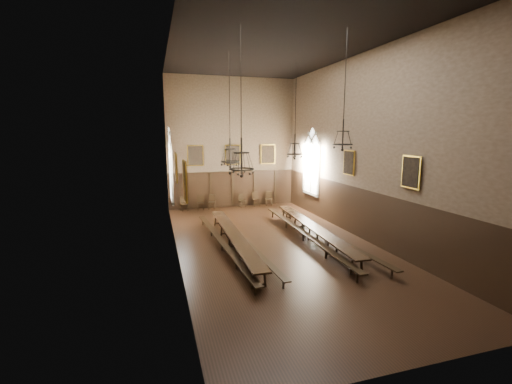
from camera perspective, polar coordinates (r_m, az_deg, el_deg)
name	(u,v)px	position (r m, az deg, el deg)	size (l,w,h in m)	color
floor	(275,245)	(16.38, 3.22, -8.82)	(9.00, 18.00, 0.02)	black
ceiling	(277,43)	(15.97, 3.56, 23.53)	(9.00, 18.00, 0.02)	black
wall_back	(232,143)	(24.19, -3.98, 8.11)	(9.00, 0.02, 9.00)	#79624A
wall_front	(429,170)	(7.73, 26.85, 3.35)	(9.00, 0.02, 9.00)	#79624A
wall_left	(173,151)	(14.63, -13.59, 6.72)	(0.02, 18.00, 9.00)	#79624A
wall_right	(363,148)	(17.59, 17.44, 7.03)	(0.02, 18.00, 9.00)	#79624A
wainscot_panelling	(275,219)	(16.02, 3.26, -4.55)	(9.00, 18.00, 2.50)	black
table_left	(234,241)	(15.77, -3.72, -8.16)	(0.82, 9.23, 0.72)	black
table_right	(313,233)	(17.15, 9.50, -6.77)	(1.23, 9.36, 0.73)	black
bench_left_outer	(222,244)	(15.61, -5.70, -8.68)	(0.80, 9.89, 0.45)	black
bench_left_inner	(246,244)	(15.62, -1.68, -8.71)	(0.72, 9.03, 0.41)	black
bench_right_inner	(303,235)	(16.98, 7.88, -7.11)	(0.59, 10.59, 0.48)	black
bench_right_outer	(326,236)	(17.07, 11.57, -7.19)	(0.80, 9.94, 0.45)	black
chair_0	(184,207)	(23.67, -11.91, -2.38)	(0.56, 0.56, 0.99)	black
chair_1	(201,205)	(23.76, -9.19, -2.23)	(0.50, 0.50, 1.01)	black
chair_2	(212,205)	(23.92, -7.38, -2.11)	(0.56, 0.56, 1.01)	black
chair_4	(242,203)	(24.36, -2.35, -1.85)	(0.52, 0.52, 0.95)	black
chair_5	(256,202)	(24.67, -0.06, -1.64)	(0.51, 0.51, 1.03)	black
chair_6	(269,201)	(24.91, 2.13, -1.55)	(0.55, 0.55, 1.01)	black
chandelier_back_left	(230,155)	(17.04, -4.32, 6.16)	(0.94, 0.94, 5.35)	black
chandelier_back_right	(295,148)	(18.83, 6.49, 7.27)	(0.88, 0.88, 5.08)	black
chandelier_front_left	(242,161)	(12.81, -2.43, 5.25)	(0.95, 0.95, 5.28)	black
chandelier_front_right	(343,136)	(13.66, 14.27, 9.02)	(0.77, 0.77, 4.35)	black
portrait_back_0	(195,156)	(23.67, -10.08, 6.00)	(1.10, 0.12, 1.40)	gold
portrait_back_1	(233,155)	(24.11, -3.89, 6.20)	(1.10, 0.12, 1.40)	gold
portrait_back_2	(268,154)	(24.81, 2.01, 6.32)	(1.10, 0.12, 1.40)	gold
portrait_left_0	(176,168)	(15.69, -13.20, 4.00)	(0.12, 1.00, 1.30)	gold
portrait_left_1	(185,181)	(11.23, -11.76, 1.81)	(0.12, 1.00, 1.30)	gold
portrait_right_0	(349,163)	(18.41, 15.24, 4.74)	(0.12, 1.00, 1.30)	gold
portrait_right_1	(411,172)	(14.80, 24.41, 3.03)	(0.12, 1.00, 1.30)	gold
window_right	(312,161)	(22.39, 9.25, 5.04)	(0.20, 2.20, 4.60)	white
window_left	(170,165)	(20.19, -14.11, 4.36)	(0.20, 2.20, 4.60)	white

